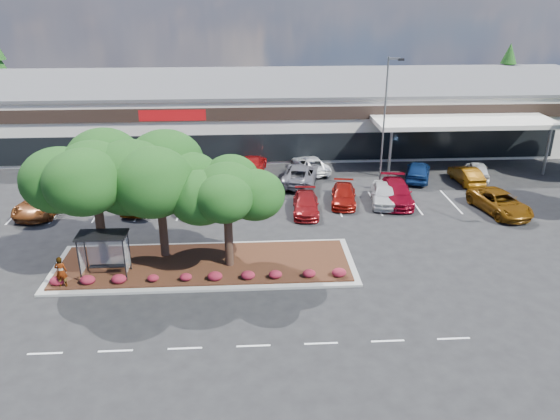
{
  "coord_description": "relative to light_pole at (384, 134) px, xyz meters",
  "views": [
    {
      "loc": [
        0.78,
        -25.25,
        15.72
      ],
      "look_at": [
        2.67,
        6.33,
        2.6
      ],
      "focal_mm": 35.0,
      "sensor_mm": 36.0,
      "label": 1
    }
  ],
  "objects": [
    {
      "name": "ground",
      "position": [
        -11.58,
        -16.45,
        -4.76
      ],
      "size": [
        160.0,
        160.0,
        0.0
      ],
      "primitive_type": "plane",
      "color": "black",
      "rests_on": "ground"
    },
    {
      "name": "retail_store",
      "position": [
        -11.52,
        17.46,
        -1.61
      ],
      "size": [
        80.4,
        25.2,
        6.25
      ],
      "color": "silver",
      "rests_on": "ground"
    },
    {
      "name": "landscape_island",
      "position": [
        -13.58,
        -12.45,
        -4.64
      ],
      "size": [
        18.0,
        6.0,
        0.26
      ],
      "color": "gray",
      "rests_on": "ground"
    },
    {
      "name": "lane_markings",
      "position": [
        -11.72,
        -6.03,
        -4.76
      ],
      "size": [
        33.12,
        20.06,
        0.01
      ],
      "color": "silver",
      "rests_on": "ground"
    },
    {
      "name": "shrub_row",
      "position": [
        -13.58,
        -14.55,
        -4.25
      ],
      "size": [
        17.0,
        0.8,
        0.5
      ],
      "primitive_type": null,
      "color": "maroon",
      "rests_on": "landscape_island"
    },
    {
      "name": "bus_shelter",
      "position": [
        -19.08,
        -13.5,
        -2.46
      ],
      "size": [
        2.75,
        1.55,
        2.59
      ],
      "color": "black",
      "rests_on": "landscape_island"
    },
    {
      "name": "island_tree_west",
      "position": [
        -19.58,
        -11.95,
        -0.56
      ],
      "size": [
        7.2,
        7.2,
        7.89
      ],
      "primitive_type": null,
      "color": "#0B330B",
      "rests_on": "landscape_island"
    },
    {
      "name": "island_tree_mid",
      "position": [
        -16.08,
        -11.25,
        -0.84
      ],
      "size": [
        6.6,
        6.6,
        7.32
      ],
      "primitive_type": null,
      "color": "#0B330B",
      "rests_on": "landscape_island"
    },
    {
      "name": "island_tree_east",
      "position": [
        -12.08,
        -12.75,
        -1.25
      ],
      "size": [
        5.8,
        5.8,
        6.5
      ],
      "primitive_type": null,
      "color": "#0B330B",
      "rests_on": "landscape_island"
    },
    {
      "name": "conifer_north_west",
      "position": [
        -41.58,
        29.55,
        0.24
      ],
      "size": [
        4.4,
        4.4,
        10.0
      ],
      "primitive_type": "cone",
      "color": "#0B330B",
      "rests_on": "ground"
    },
    {
      "name": "conifer_north_east",
      "position": [
        22.42,
        27.55,
        -0.26
      ],
      "size": [
        3.96,
        3.96,
        9.0
      ],
      "primitive_type": "cone",
      "color": "#0B330B",
      "rests_on": "ground"
    },
    {
      "name": "person_waiting",
      "position": [
        -21.22,
        -14.74,
        -3.6
      ],
      "size": [
        0.67,
        0.45,
        1.8
      ],
      "primitive_type": "imported",
      "rotation": [
        0.0,
        0.0,
        3.17
      ],
      "color": "#594C47",
      "rests_on": "landscape_island"
    },
    {
      "name": "light_pole",
      "position": [
        0.0,
        0.0,
        0.0
      ],
      "size": [
        1.39,
        0.86,
        10.69
      ],
      "rotation": [
        0.0,
        0.0,
        -0.41
      ],
      "color": "gray",
      "rests_on": "ground"
    },
    {
      "name": "car_0",
      "position": [
        -26.04,
        -3.16,
        -3.94
      ],
      "size": [
        3.61,
        6.27,
        1.65
      ],
      "primitive_type": "imported",
      "rotation": [
        0.0,
        0.0,
        -0.16
      ],
      "color": "brown",
      "rests_on": "ground"
    },
    {
      "name": "car_1",
      "position": [
        -18.93,
        -2.96,
        -3.94
      ],
      "size": [
        2.85,
        5.12,
        1.65
      ],
      "primitive_type": "imported",
      "rotation": [
        0.0,
        0.0,
        -0.2
      ],
      "color": "#713D09",
      "rests_on": "ground"
    },
    {
      "name": "car_3",
      "position": [
        -15.18,
        -2.89,
        -3.9
      ],
      "size": [
        3.66,
        6.32,
        1.72
      ],
      "primitive_type": "imported",
      "rotation": [
        0.0,
        0.0,
        0.22
      ],
      "color": "maroon",
      "rests_on": "ground"
    },
    {
      "name": "car_4",
      "position": [
        -6.66,
        -4.51,
        -4.09
      ],
      "size": [
        2.23,
        4.76,
        1.34
      ],
      "primitive_type": "imported",
      "rotation": [
        0.0,
        0.0,
        -0.08
      ],
      "color": "maroon",
      "rests_on": "ground"
    },
    {
      "name": "car_5",
      "position": [
        -3.56,
        -2.8,
        -4.1
      ],
      "size": [
        2.55,
        4.8,
        1.32
      ],
      "primitive_type": "imported",
      "rotation": [
        0.0,
        0.0,
        -0.16
      ],
      "color": "maroon",
      "rests_on": "ground"
    },
    {
      "name": "car_6",
      "position": [
        0.56,
        -2.8,
        -3.96
      ],
      "size": [
        2.9,
        5.73,
        1.6
      ],
      "primitive_type": "imported",
      "rotation": [
        0.0,
        0.0,
        -0.12
      ],
      "color": "maroon",
      "rests_on": "ground"
    },
    {
      "name": "car_7",
      "position": [
        -0.49,
        -3.06,
        -3.97
      ],
      "size": [
        2.64,
        4.91,
        1.59
      ],
      "primitive_type": "imported",
      "rotation": [
        0.0,
        0.0,
        -0.17
      ],
      "color": "silver",
      "rests_on": "ground"
    },
    {
      "name": "car_8",
      "position": [
        7.69,
        -5.29,
        -3.98
      ],
      "size": [
        3.61,
        6.01,
        1.56
      ],
      "primitive_type": "imported",
      "rotation": [
        0.0,
        0.0,
        0.19
      ],
      "color": "#683B09",
      "rests_on": "ground"
    },
    {
      "name": "car_9",
      "position": [
        -21.28,
        2.39,
        -3.99
      ],
      "size": [
        2.43,
        4.76,
        1.55
      ],
      "primitive_type": "imported",
      "rotation": [
        0.0,
        0.0,
        3.01
      ],
      "color": "#800706",
      "rests_on": "ground"
    },
    {
      "name": "car_10",
      "position": [
        -20.4,
        2.22,
        -4.08
      ],
      "size": [
        2.7,
        4.94,
        1.36
      ],
      "primitive_type": "imported",
      "rotation": [
        0.0,
        0.0,
        3.32
      ],
      "color": "brown",
      "rests_on": "ground"
    },
    {
      "name": "car_11",
      "position": [
        -17.7,
        3.73,
        -3.93
      ],
      "size": [
        3.5,
        5.24,
        1.66
      ],
      "primitive_type": "imported",
      "rotation": [
        0.0,
        0.0,
        2.79
      ],
      "color": "white",
      "rests_on": "ground"
    },
    {
      "name": "car_12",
      "position": [
        -10.48,
        4.94,
        -3.95
      ],
      "size": [
        2.89,
        5.82,
        1.62
      ],
      "primitive_type": "imported",
      "rotation": [
        0.0,
        0.0,
        3.03
      ],
      "color": "maroon",
      "rests_on": "ground"
    },
    {
      "name": "car_13",
      "position": [
        -6.45,
        1.89,
        -3.92
      ],
      "size": [
        4.02,
        6.5,
        1.68
      ],
      "primitive_type": "imported",
      "rotation": [
        0.0,
        0.0,
        2.92
      ],
      "color": "slate",
      "rests_on": "ground"
    },
    {
      "name": "car_14",
      "position": [
        -5.3,
        4.94,
        -4.04
      ],
      "size": [
        3.51,
        5.58,
        1.44
      ],
      "primitive_type": "imported",
      "rotation": [
        0.0,
        0.0,
        3.37
      ],
      "color": "white",
      "rests_on": "ground"
    },
    {
      "name": "car_15",
      "position": [
        3.78,
        2.27,
        -3.93
      ],
      "size": [
        3.49,
        5.25,
        1.66
      ],
      "primitive_type": "imported",
      "rotation": [
        0.0,
        0.0,
        2.8
      ],
      "color": "navy",
      "rests_on": "ground"
    },
    {
      "name": "car_16",
      "position": [
        7.63,
        1.19,
        -4.04
      ],
      "size": [
        1.82,
        4.48,
        1.44
      ],
      "primitive_type": "imported",
      "rotation": [
        0.0,
        0.0,
        3.21
      ],
      "color": "#693B06",
      "rests_on": "ground"
    },
    {
      "name": "car_17",
      "position": [
        9.05,
        2.38,
        -4.02
      ],
      "size": [
        2.77,
        4.65,
        1.48
      ],
      "primitive_type": "imported",
      "rotation": [
        0.0,
        0.0,
        2.89
      ],
      "color": "silver",
      "rests_on": "ground"
    }
  ]
}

